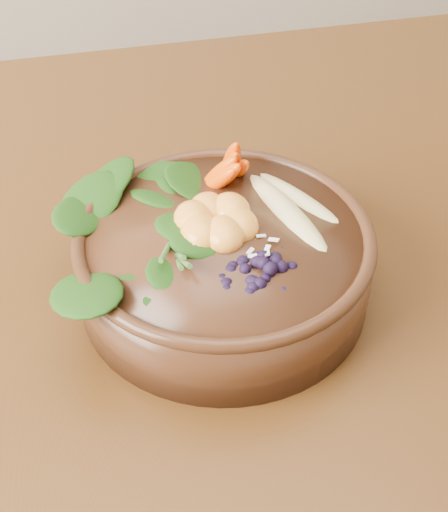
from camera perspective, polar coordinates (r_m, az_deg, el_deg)
The scene contains 8 objects.
dining_table at distance 0.78m, azimuth 1.61°, elevation -3.70°, with size 1.60×0.90×0.75m.
stoneware_bowl at distance 0.63m, azimuth 0.00°, elevation -0.67°, with size 0.26×0.26×0.07m, color #3D2112.
kale_heap at distance 0.62m, azimuth -5.81°, elevation 4.57°, with size 0.17×0.15×0.04m, color #1F4C10, non-canonical shape.
carrot_cluster at distance 0.66m, azimuth 0.23°, elevation 8.87°, with size 0.05×0.05×0.07m, color #FF4700, non-canonical shape.
banana_halves at distance 0.64m, azimuth 5.55°, elevation 5.06°, with size 0.09×0.15×0.03m.
mandarin_cluster at distance 0.61m, azimuth -0.66°, elevation 3.65°, with size 0.08×0.08×0.03m, color orange, non-canonical shape.
blueberry_pile at distance 0.57m, azimuth 3.11°, elevation 0.24°, with size 0.12×0.09×0.04m, color black, non-canonical shape.
coconut_flakes at distance 0.60m, azimuth 1.05°, elevation 1.12°, with size 0.08×0.06×0.01m, color white, non-canonical shape.
Camera 1 is at (-0.15, -0.52, 1.21)m, focal length 50.00 mm.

